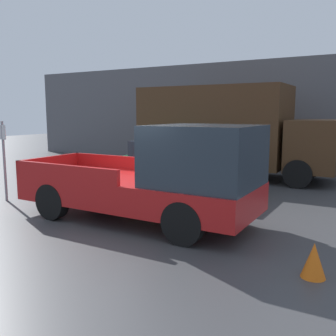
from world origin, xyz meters
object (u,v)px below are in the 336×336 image
car (172,166)px  delivery_truck (226,129)px  pickup_truck (159,178)px  traffic_cone (314,260)px  parking_sign (4,156)px

car → delivery_truck: delivery_truck is taller
pickup_truck → traffic_cone: bearing=-19.1°
pickup_truck → traffic_cone: 3.71m
delivery_truck → traffic_cone: size_ratio=13.79×
car → parking_sign: parking_sign is taller
delivery_truck → parking_sign: bearing=-118.3°
pickup_truck → delivery_truck: delivery_truck is taller
parking_sign → traffic_cone: size_ratio=4.14×
car → delivery_truck: bearing=83.6°
pickup_truck → traffic_cone: (3.43, -1.19, -0.76)m
car → delivery_truck: (0.40, 3.56, 1.02)m
pickup_truck → parking_sign: bearing=-177.1°
parking_sign → traffic_cone: (8.31, -0.94, -0.99)m
pickup_truck → delivery_truck: bearing=99.1°
traffic_cone → pickup_truck: bearing=160.9°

